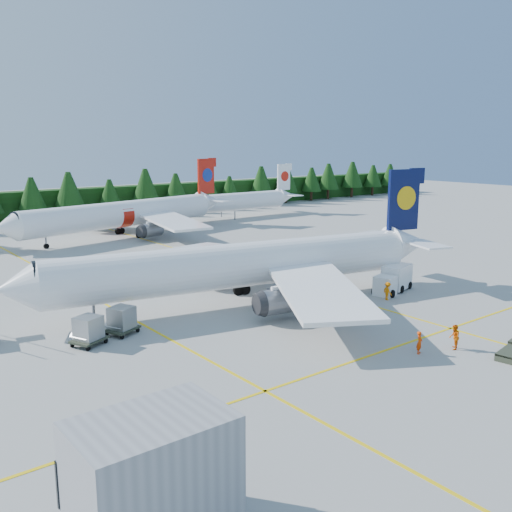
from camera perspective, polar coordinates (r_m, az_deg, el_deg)
ground at (r=49.99m, az=9.22°, el=-6.78°), size 320.00×320.00×0.00m
taxi_stripe_a at (r=58.31m, az=-15.33°, el=-4.39°), size 0.25×120.00×0.01m
taxi_stripe_b at (r=68.12m, az=0.36°, el=-1.71°), size 0.25×120.00×0.01m
taxi_stripe_cross at (r=46.37m, az=14.70°, el=-8.48°), size 80.00×0.25×0.01m
treeline_hedge at (r=120.04m, az=-20.73°, el=4.72°), size 220.00×4.00×6.00m
terminal_building at (r=24.01m, az=-10.28°, el=-21.26°), size 6.00×4.00×5.20m
airliner_navy at (r=54.24m, az=-2.37°, el=-1.07°), size 42.57×34.70×12.50m
airliner_red at (r=95.29m, az=-13.64°, el=4.00°), size 41.77×34.03×12.28m
airliner_far_right at (r=114.66m, az=-3.98°, el=5.31°), size 36.43×3.88×10.60m
service_truck at (r=61.19m, az=13.50°, el=-2.28°), size 5.86×3.36×2.67m
uld_pair at (r=46.90m, az=-14.81°, el=-6.58°), size 6.21×3.61×1.93m
crew_a at (r=44.33m, az=16.03°, el=-8.32°), size 0.73×0.62×1.71m
crew_b at (r=45.97m, az=19.22°, el=-7.67°), size 1.18×1.12×1.92m
crew_c at (r=57.99m, az=13.02°, el=-3.43°), size 0.69×0.86×1.82m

